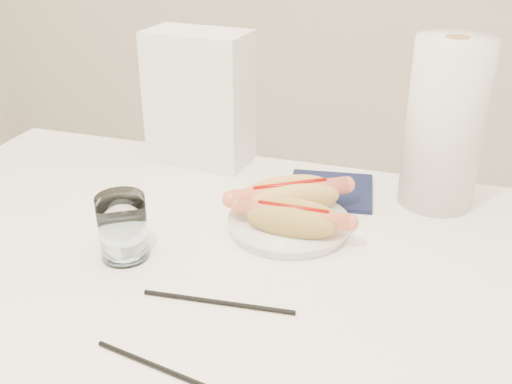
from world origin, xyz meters
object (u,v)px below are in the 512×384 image
(water_glass, at_px, (123,227))
(paper_towel_roll, at_px, (445,125))
(table, at_px, (207,291))
(napkin_box, at_px, (200,98))
(plate, at_px, (289,225))
(hotdog_left, at_px, (290,196))
(hotdog_right, at_px, (293,219))

(water_glass, height_order, paper_towel_roll, paper_towel_roll)
(paper_towel_roll, bearing_deg, water_glass, -142.69)
(table, xyz_separation_m, paper_towel_roll, (0.32, 0.30, 0.20))
(napkin_box, bearing_deg, table, -62.00)
(plate, relative_size, hotdog_left, 1.05)
(water_glass, bearing_deg, plate, 35.87)
(hotdog_right, relative_size, paper_towel_roll, 0.61)
(hotdog_left, height_order, paper_towel_roll, paper_towel_roll)
(hotdog_left, bearing_deg, paper_towel_roll, -2.02)
(water_glass, distance_m, napkin_box, 0.39)
(paper_towel_roll, bearing_deg, plate, -141.35)
(hotdog_left, xyz_separation_m, napkin_box, (-0.24, 0.19, 0.09))
(table, bearing_deg, plate, 51.80)
(table, distance_m, hotdog_left, 0.21)
(hotdog_left, bearing_deg, water_glass, -170.63)
(table, xyz_separation_m, napkin_box, (-0.15, 0.35, 0.19))
(plate, bearing_deg, napkin_box, 137.58)
(hotdog_right, distance_m, napkin_box, 0.38)
(hotdog_left, height_order, water_glass, water_glass)
(plate, height_order, napkin_box, napkin_box)
(hotdog_left, relative_size, water_glass, 1.83)
(water_glass, bearing_deg, paper_towel_roll, 37.31)
(hotdog_left, bearing_deg, hotdog_right, -104.52)
(water_glass, height_order, napkin_box, napkin_box)
(water_glass, xyz_separation_m, paper_towel_roll, (0.43, 0.33, 0.09))
(table, relative_size, paper_towel_roll, 4.13)
(water_glass, distance_m, paper_towel_roll, 0.55)
(paper_towel_roll, bearing_deg, napkin_box, 174.03)
(napkin_box, bearing_deg, plate, -37.66)
(table, bearing_deg, paper_towel_roll, 43.34)
(hotdog_right, xyz_separation_m, napkin_box, (-0.26, 0.26, 0.09))
(plate, distance_m, hotdog_left, 0.05)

